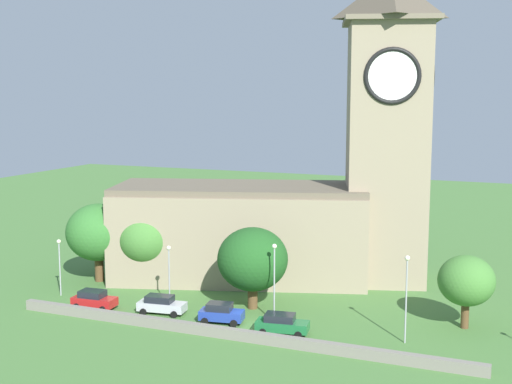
{
  "coord_description": "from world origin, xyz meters",
  "views": [
    {
      "loc": [
        24.34,
        -55.72,
        21.08
      ],
      "look_at": [
        -1.58,
        6.63,
        11.37
      ],
      "focal_mm": 48.76,
      "sensor_mm": 36.0,
      "label": 1
    }
  ],
  "objects_px": {
    "car_blue": "(221,313)",
    "tree_riverside_west": "(466,281)",
    "car_green": "(282,324)",
    "tree_riverside_east": "(253,259)",
    "car_red": "(94,299)",
    "streetlamp_central": "(274,271)",
    "streetlamp_west_mid": "(169,265)",
    "church": "(299,190)",
    "tree_by_tower": "(98,232)",
    "streetlamp_east_mid": "(407,286)",
    "streetlamp_west_end": "(59,257)",
    "tree_churchyard": "(146,239)",
    "car_silver": "(161,304)"
  },
  "relations": [
    {
      "from": "streetlamp_west_end",
      "to": "tree_churchyard",
      "type": "height_order",
      "value": "tree_churchyard"
    },
    {
      "from": "streetlamp_west_end",
      "to": "tree_churchyard",
      "type": "bearing_deg",
      "value": 49.87
    },
    {
      "from": "car_silver",
      "to": "tree_riverside_west",
      "type": "relative_size",
      "value": 0.72
    },
    {
      "from": "streetlamp_west_mid",
      "to": "streetlamp_east_mid",
      "type": "relative_size",
      "value": 0.81
    },
    {
      "from": "streetlamp_west_mid",
      "to": "tree_by_tower",
      "type": "distance_m",
      "value": 13.22
    },
    {
      "from": "car_red",
      "to": "car_silver",
      "type": "relative_size",
      "value": 0.92
    },
    {
      "from": "car_blue",
      "to": "tree_riverside_west",
      "type": "relative_size",
      "value": 0.64
    },
    {
      "from": "car_silver",
      "to": "tree_churchyard",
      "type": "xyz_separation_m",
      "value": [
        -6.78,
        8.38,
        4.21
      ]
    },
    {
      "from": "streetlamp_central",
      "to": "car_red",
      "type": "bearing_deg",
      "value": -170.51
    },
    {
      "from": "car_blue",
      "to": "streetlamp_central",
      "type": "distance_m",
      "value": 6.29
    },
    {
      "from": "car_red",
      "to": "car_blue",
      "type": "xyz_separation_m",
      "value": [
        13.41,
        0.9,
        0.03
      ]
    },
    {
      "from": "streetlamp_west_end",
      "to": "tree_riverside_west",
      "type": "relative_size",
      "value": 0.89
    },
    {
      "from": "streetlamp_west_mid",
      "to": "car_silver",
      "type": "bearing_deg",
      "value": -81.34
    },
    {
      "from": "streetlamp_central",
      "to": "tree_riverside_west",
      "type": "bearing_deg",
      "value": 17.27
    },
    {
      "from": "tree_riverside_west",
      "to": "car_green",
      "type": "bearing_deg",
      "value": -152.22
    },
    {
      "from": "car_silver",
      "to": "tree_by_tower",
      "type": "relative_size",
      "value": 0.54
    },
    {
      "from": "tree_by_tower",
      "to": "tree_riverside_west",
      "type": "distance_m",
      "value": 39.74
    },
    {
      "from": "car_green",
      "to": "streetlamp_central",
      "type": "bearing_deg",
      "value": 123.32
    },
    {
      "from": "streetlamp_east_mid",
      "to": "tree_by_tower",
      "type": "xyz_separation_m",
      "value": [
        -35.46,
        6.41,
        0.56
      ]
    },
    {
      "from": "streetlamp_west_mid",
      "to": "streetlamp_central",
      "type": "bearing_deg",
      "value": -1.8
    },
    {
      "from": "car_blue",
      "to": "car_green",
      "type": "relative_size",
      "value": 0.88
    },
    {
      "from": "streetlamp_east_mid",
      "to": "tree_riverside_west",
      "type": "xyz_separation_m",
      "value": [
        4.26,
        5.87,
        -0.65
      ]
    },
    {
      "from": "car_silver",
      "to": "streetlamp_east_mid",
      "type": "relative_size",
      "value": 0.63
    },
    {
      "from": "church",
      "to": "car_blue",
      "type": "xyz_separation_m",
      "value": [
        -1.49,
        -17.52,
        -9.23
      ]
    },
    {
      "from": "tree_by_tower",
      "to": "tree_riverside_east",
      "type": "bearing_deg",
      "value": -7.33
    },
    {
      "from": "streetlamp_central",
      "to": "tree_by_tower",
      "type": "distance_m",
      "value": 23.96
    },
    {
      "from": "church",
      "to": "car_silver",
      "type": "height_order",
      "value": "church"
    },
    {
      "from": "tree_riverside_west",
      "to": "streetlamp_west_end",
      "type": "bearing_deg",
      "value": -171.9
    },
    {
      "from": "car_silver",
      "to": "streetlamp_central",
      "type": "distance_m",
      "value": 11.76
    },
    {
      "from": "car_green",
      "to": "car_blue",
      "type": "bearing_deg",
      "value": 174.89
    },
    {
      "from": "car_green",
      "to": "church",
      "type": "bearing_deg",
      "value": 104.5
    },
    {
      "from": "church",
      "to": "car_green",
      "type": "distance_m",
      "value": 20.84
    },
    {
      "from": "car_red",
      "to": "car_green",
      "type": "xyz_separation_m",
      "value": [
        19.57,
        0.34,
        -0.01
      ]
    },
    {
      "from": "car_red",
      "to": "streetlamp_west_end",
      "type": "bearing_deg",
      "value": 157.98
    },
    {
      "from": "streetlamp_east_mid",
      "to": "car_silver",
      "type": "bearing_deg",
      "value": -177.37
    },
    {
      "from": "tree_riverside_east",
      "to": "car_red",
      "type": "bearing_deg",
      "value": -157.06
    },
    {
      "from": "car_silver",
      "to": "streetlamp_east_mid",
      "type": "height_order",
      "value": "streetlamp_east_mid"
    },
    {
      "from": "streetlamp_central",
      "to": "tree_by_tower",
      "type": "xyz_separation_m",
      "value": [
        -23.27,
        5.65,
        0.68
      ]
    },
    {
      "from": "car_blue",
      "to": "tree_by_tower",
      "type": "bearing_deg",
      "value": 157.68
    },
    {
      "from": "car_red",
      "to": "streetlamp_west_mid",
      "type": "xyz_separation_m",
      "value": [
        6.6,
        3.34,
        3.3
      ]
    },
    {
      "from": "streetlamp_west_mid",
      "to": "car_blue",
      "type": "bearing_deg",
      "value": -19.71
    },
    {
      "from": "car_red",
      "to": "streetlamp_east_mid",
      "type": "distance_m",
      "value": 30.38
    },
    {
      "from": "streetlamp_west_end",
      "to": "tree_by_tower",
      "type": "relative_size",
      "value": 0.68
    },
    {
      "from": "car_red",
      "to": "church",
      "type": "bearing_deg",
      "value": 51.03
    },
    {
      "from": "car_blue",
      "to": "car_green",
      "type": "height_order",
      "value": "car_blue"
    },
    {
      "from": "streetlamp_west_mid",
      "to": "tree_by_tower",
      "type": "bearing_deg",
      "value": 156.25
    },
    {
      "from": "church",
      "to": "streetlamp_west_end",
      "type": "relative_size",
      "value": 6.16
    },
    {
      "from": "car_green",
      "to": "tree_riverside_east",
      "type": "distance_m",
      "value": 8.72
    },
    {
      "from": "car_green",
      "to": "streetlamp_west_end",
      "type": "relative_size",
      "value": 0.81
    },
    {
      "from": "church",
      "to": "tree_churchyard",
      "type": "height_order",
      "value": "church"
    }
  ]
}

